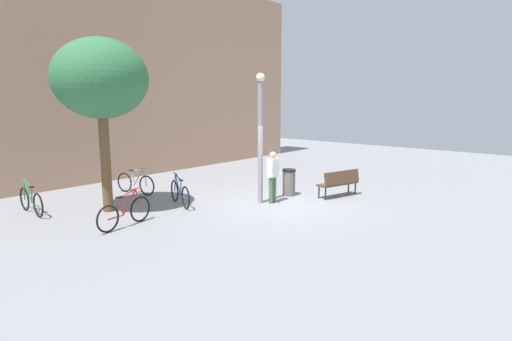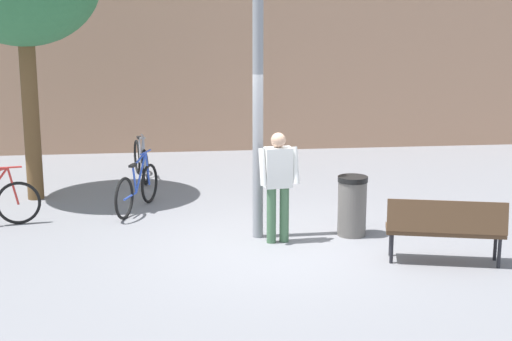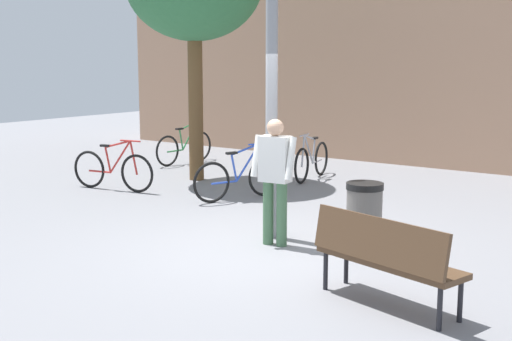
% 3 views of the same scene
% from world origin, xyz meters
% --- Properties ---
extents(ground_plane, '(36.00, 36.00, 0.00)m').
position_xyz_m(ground_plane, '(0.00, 0.00, 0.00)').
color(ground_plane, gray).
extents(building_facade, '(19.87, 2.00, 8.75)m').
position_xyz_m(building_facade, '(0.00, 8.49, 4.37)').
color(building_facade, tan).
rests_on(building_facade, ground_plane).
extents(lamppost, '(0.28, 0.28, 4.13)m').
position_xyz_m(lamppost, '(-0.28, 0.50, 2.30)').
color(lamppost, gray).
rests_on(lamppost, ground_plane).
extents(person_by_lamppost, '(0.61, 0.33, 1.67)m').
position_xyz_m(person_by_lamppost, '(-0.01, 0.20, 0.97)').
color(person_by_lamppost, '#47704C').
rests_on(person_by_lamppost, ground_plane).
extents(park_bench, '(1.67, 0.86, 0.92)m').
position_xyz_m(park_bench, '(2.13, -1.03, 0.55)').
color(park_bench, '#513823').
rests_on(park_bench, ground_plane).
extents(plaza_tree, '(2.70, 2.70, 5.06)m').
position_xyz_m(plaza_tree, '(-4.05, 3.30, 3.88)').
color(plaza_tree, brown).
rests_on(plaza_tree, ground_plane).
extents(bicycle_silver, '(0.37, 1.79, 0.97)m').
position_xyz_m(bicycle_silver, '(-2.17, 4.69, 0.38)').
color(bicycle_silver, black).
rests_on(bicycle_silver, ground_plane).
extents(bicycle_red, '(1.79, 0.37, 0.97)m').
position_xyz_m(bicycle_red, '(-4.58, 1.54, 0.38)').
color(bicycle_red, black).
rests_on(bicycle_red, ground_plane).
extents(bicycle_green, '(0.14, 1.81, 0.97)m').
position_xyz_m(bicycle_green, '(-5.67, 4.76, 0.38)').
color(bicycle_green, black).
rests_on(bicycle_green, ground_plane).
extents(bicycle_blue, '(0.70, 1.71, 0.97)m').
position_xyz_m(bicycle_blue, '(-2.16, 2.26, 0.38)').
color(bicycle_blue, black).
rests_on(bicycle_blue, ground_plane).
extents(trash_bin, '(0.46, 0.46, 0.93)m').
position_xyz_m(trash_bin, '(1.18, 0.42, 0.47)').
color(trash_bin, '#66605B').
rests_on(trash_bin, ground_plane).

